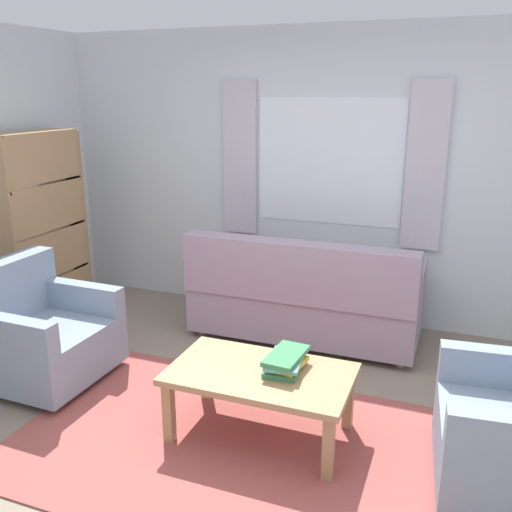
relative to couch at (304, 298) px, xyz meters
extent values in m
plane|color=gray|center=(0.03, -1.61, -0.37)|extent=(6.24, 6.24, 0.00)
cube|color=silver|center=(0.03, 0.65, 0.93)|extent=(5.32, 0.12, 2.60)
cube|color=white|center=(0.03, 0.58, 1.08)|extent=(1.30, 0.01, 1.10)
cube|color=silver|center=(-0.80, 0.55, 1.08)|extent=(0.32, 0.06, 1.40)
cube|color=silver|center=(0.86, 0.55, 1.08)|extent=(0.32, 0.06, 1.40)
cube|color=#9E4C47|center=(0.03, -1.61, -0.36)|extent=(2.64, 1.70, 0.01)
cube|color=#998499|center=(0.00, 0.07, -0.12)|extent=(1.90, 0.80, 0.38)
cube|color=#998499|center=(0.00, -0.25, 0.31)|extent=(1.90, 0.20, 0.48)
cube|color=#998499|center=(0.87, 0.07, 0.19)|extent=(0.16, 0.80, 0.24)
cube|color=#998499|center=(-0.87, 0.07, 0.19)|extent=(0.16, 0.80, 0.24)
cylinder|color=#A87F56|center=(0.85, 0.37, -0.34)|extent=(0.06, 0.06, 0.06)
cylinder|color=#A87F56|center=(-0.85, 0.37, -0.34)|extent=(0.06, 0.06, 0.06)
cylinder|color=#A87F56|center=(0.85, -0.23, -0.34)|extent=(0.06, 0.06, 0.06)
cylinder|color=#A87F56|center=(-0.85, -0.23, -0.34)|extent=(0.06, 0.06, 0.06)
cube|color=gray|center=(-1.55, -1.35, -0.13)|extent=(0.82, 0.86, 0.36)
cube|color=gray|center=(-1.88, -1.34, 0.28)|extent=(0.20, 0.84, 0.46)
cube|color=gray|center=(-1.55, -1.71, 0.16)|extent=(0.80, 0.14, 0.22)
cube|color=gray|center=(-1.54, -0.99, 0.16)|extent=(0.80, 0.14, 0.22)
cylinder|color=#A87F56|center=(-1.23, -1.70, -0.34)|extent=(0.05, 0.05, 0.06)
cylinder|color=#A87F56|center=(-1.22, -1.02, -0.34)|extent=(0.05, 0.05, 0.06)
cylinder|color=#A87F56|center=(-1.86, -1.00, -0.34)|extent=(0.05, 0.05, 0.06)
cube|color=gray|center=(1.54, -1.07, 0.16)|extent=(0.81, 0.19, 0.22)
cylinder|color=#A87F56|center=(1.23, -1.12, -0.34)|extent=(0.05, 0.05, 0.06)
cube|color=#A87F56|center=(0.15, -1.45, 0.05)|extent=(1.10, 0.64, 0.04)
cube|color=#A87F56|center=(-0.34, -1.71, -0.17)|extent=(0.06, 0.06, 0.40)
cube|color=#A87F56|center=(0.64, -1.71, -0.17)|extent=(0.06, 0.06, 0.40)
cube|color=#A87F56|center=(-0.34, -1.19, -0.17)|extent=(0.06, 0.06, 0.40)
cube|color=#A87F56|center=(0.64, -1.19, -0.17)|extent=(0.06, 0.06, 0.40)
cube|color=#387F4C|center=(0.27, -1.39, 0.09)|extent=(0.22, 0.30, 0.03)
cube|color=gold|center=(0.29, -1.38, 0.12)|extent=(0.22, 0.28, 0.03)
cube|color=#5B8E93|center=(0.28, -1.39, 0.14)|extent=(0.23, 0.34, 0.02)
cube|color=#387F4C|center=(0.28, -1.38, 0.17)|extent=(0.21, 0.35, 0.03)
cube|color=#A87F56|center=(-2.35, 0.03, 0.48)|extent=(0.30, 0.04, 1.70)
cube|color=#A87F56|center=(-2.35, -0.87, 0.48)|extent=(0.30, 0.04, 1.70)
cube|color=#A87F56|center=(-2.21, -0.42, 0.48)|extent=(0.02, 0.90, 1.70)
cube|color=#A87F56|center=(-2.35, -0.42, -0.36)|extent=(0.30, 0.86, 0.02)
cube|color=#A87F56|center=(-2.35, -0.42, 0.07)|extent=(0.30, 0.86, 0.02)
cube|color=#A87F56|center=(-2.35, -0.42, 0.49)|extent=(0.30, 0.86, 0.02)
cube|color=#A87F56|center=(-2.35, -0.42, 0.92)|extent=(0.30, 0.86, 0.02)
cube|color=#A87F56|center=(-2.35, -0.42, 1.34)|extent=(0.30, 0.86, 0.02)
cube|color=#2D2D33|center=(-2.35, -0.06, 0.61)|extent=(0.28, 0.05, 0.21)
cube|color=gold|center=(-2.35, -0.13, 0.63)|extent=(0.27, 0.07, 0.26)
cube|color=orange|center=(-2.35, -0.23, 0.63)|extent=(0.24, 0.08, 0.25)
cube|color=beige|center=(-2.35, -0.30, 0.63)|extent=(0.25, 0.06, 0.26)
cube|color=gold|center=(-2.35, -0.38, 0.60)|extent=(0.26, 0.08, 0.20)
cube|color=gold|center=(-2.35, -0.48, 0.61)|extent=(0.26, 0.10, 0.23)
cube|color=#B23833|center=(-2.35, -0.58, 0.64)|extent=(0.28, 0.07, 0.27)
cube|color=orange|center=(-2.35, -0.67, 0.61)|extent=(0.28, 0.09, 0.21)
cube|color=#7F478C|center=(-2.35, -0.76, 0.63)|extent=(0.25, 0.06, 0.25)
camera|label=1|loc=(1.19, -4.28, 1.69)|focal=39.17mm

